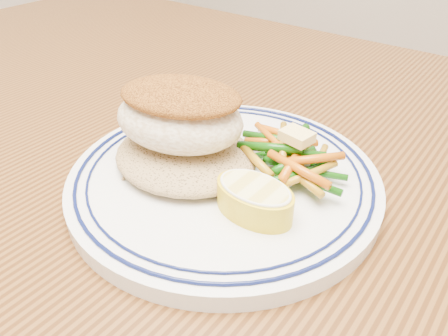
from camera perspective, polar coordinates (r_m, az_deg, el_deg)
dining_table at (r=0.45m, az=3.19°, el=-11.94°), size 1.50×0.90×0.75m
plate at (r=0.38m, az=0.00°, el=-1.31°), size 0.27×0.27×0.02m
rice_pilaf at (r=0.38m, az=-5.07°, el=2.00°), size 0.13×0.11×0.02m
fish_fillet at (r=0.37m, az=-5.82°, el=7.10°), size 0.13×0.11×0.06m
vegetable_pile at (r=0.38m, az=8.79°, el=1.40°), size 0.11×0.10×0.03m
butter_pat at (r=0.37m, az=9.50°, el=4.13°), size 0.03×0.02×0.01m
lemon_wedge at (r=0.33m, az=4.00°, el=-3.93°), size 0.07×0.06×0.03m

